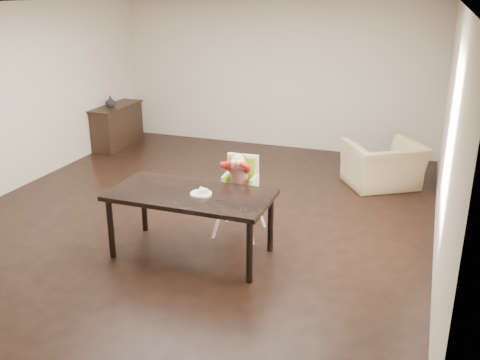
% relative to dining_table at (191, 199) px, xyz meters
% --- Properties ---
extents(ground, '(7.00, 7.00, 0.00)m').
position_rel_dining_table_xyz_m(ground, '(-0.39, 1.10, -0.67)').
color(ground, black).
rests_on(ground, ground).
extents(room_walls, '(6.02, 7.02, 2.71)m').
position_rel_dining_table_xyz_m(room_walls, '(-0.39, 1.10, 1.18)').
color(room_walls, beige).
rests_on(room_walls, ground).
extents(dining_table, '(1.80, 0.90, 0.75)m').
position_rel_dining_table_xyz_m(dining_table, '(0.00, 0.00, 0.00)').
color(dining_table, black).
rests_on(dining_table, ground).
extents(high_chair, '(0.44, 0.44, 1.03)m').
position_rel_dining_table_xyz_m(high_chair, '(0.31, 0.73, 0.06)').
color(high_chair, white).
rests_on(high_chair, ground).
extents(plate, '(0.31, 0.31, 0.07)m').
position_rel_dining_table_xyz_m(plate, '(0.14, -0.01, 0.10)').
color(plate, white).
rests_on(plate, dining_table).
extents(armchair, '(1.27, 1.15, 0.93)m').
position_rel_dining_table_xyz_m(armchair, '(1.81, 3.00, -0.21)').
color(armchair, tan).
rests_on(armchair, ground).
extents(sideboard, '(0.44, 1.26, 0.79)m').
position_rel_dining_table_xyz_m(sideboard, '(-3.17, 3.53, -0.27)').
color(sideboard, black).
rests_on(sideboard, ground).
extents(vase, '(0.26, 0.27, 0.20)m').
position_rel_dining_table_xyz_m(vase, '(-3.17, 3.36, 0.22)').
color(vase, '#99999E').
rests_on(vase, sideboard).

